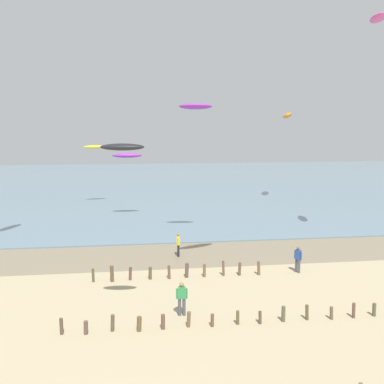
# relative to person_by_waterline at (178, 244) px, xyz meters

# --- Properties ---
(wet_sand_strip) EXTENTS (120.00, 5.86, 0.01)m
(wet_sand_strip) POSITION_rel_person_by_waterline_xyz_m (-3.16, 0.27, -0.91)
(wet_sand_strip) COLOR #84755B
(wet_sand_strip) RESTS_ON ground
(sea) EXTENTS (160.00, 70.00, 0.10)m
(sea) POSITION_rel_person_by_waterline_xyz_m (-3.16, 38.21, -0.87)
(sea) COLOR slate
(sea) RESTS_ON ground
(groyne_mid) EXTENTS (18.45, 0.34, 0.80)m
(groyne_mid) POSITION_rel_person_by_waterline_xyz_m (2.81, -10.64, -0.57)
(groyne_mid) COLOR brown
(groyne_mid) RESTS_ON ground
(groyne_far) EXTENTS (10.33, 0.36, 0.98)m
(groyne_far) POSITION_rel_person_by_waterline_xyz_m (-0.63, -4.30, -0.48)
(groyne_far) COLOR brown
(groyne_far) RESTS_ON ground
(person_by_waterline) EXTENTS (0.26, 0.57, 1.71)m
(person_by_waterline) POSITION_rel_person_by_waterline_xyz_m (0.00, 0.00, 0.00)
(person_by_waterline) COLOR #232328
(person_by_waterline) RESTS_ON ground
(person_far_down_beach) EXTENTS (0.57, 0.24, 1.71)m
(person_far_down_beach) POSITION_rel_person_by_waterline_xyz_m (-0.70, -9.37, 0.00)
(person_far_down_beach) COLOR #4C4C56
(person_far_down_beach) RESTS_ON ground
(person_trailing_behind) EXTENTS (0.37, 0.50, 1.71)m
(person_trailing_behind) POSITION_rel_person_by_waterline_xyz_m (7.21, -4.24, 0.00)
(person_trailing_behind) COLOR #4C4C56
(person_trailing_behind) RESTS_ON ground
(kite_aloft_1) EXTENTS (2.66, 1.14, 0.65)m
(kite_aloft_1) POSITION_rel_person_by_waterline_xyz_m (1.79, 4.22, 9.81)
(kite_aloft_1) COLOR purple
(kite_aloft_3) EXTENTS (1.98, 0.83, 0.33)m
(kite_aloft_3) POSITION_rel_person_by_waterline_xyz_m (-3.36, -10.12, 7.39)
(kite_aloft_3) COLOR black
(kite_aloft_4) EXTENTS (2.90, 0.97, 0.50)m
(kite_aloft_4) POSITION_rel_person_by_waterline_xyz_m (-3.85, 12.70, 5.45)
(kite_aloft_4) COLOR purple
(kite_aloft_9) EXTENTS (2.56, 1.18, 0.41)m
(kite_aloft_9) POSITION_rel_person_by_waterline_xyz_m (-7.77, 20.53, 5.91)
(kite_aloft_9) COLOR yellow
(kite_aloft_11) EXTENTS (1.48, 2.79, 0.55)m
(kite_aloft_11) POSITION_rel_person_by_waterline_xyz_m (14.44, 0.74, 15.90)
(kite_aloft_11) COLOR #E54C99
(kite_aloft_12) EXTENTS (2.33, 3.75, 0.97)m
(kite_aloft_12) POSITION_rel_person_by_waterline_xyz_m (14.99, 20.07, 9.53)
(kite_aloft_12) COLOR orange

